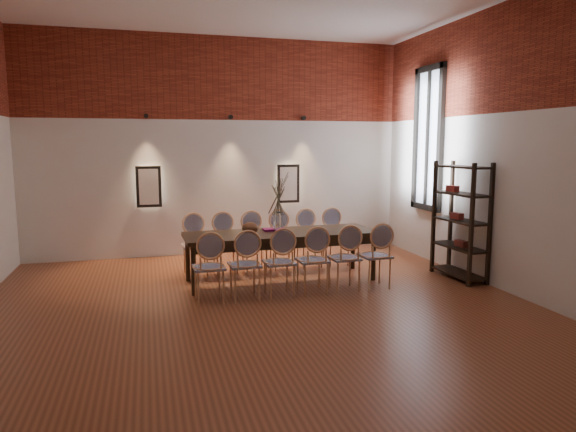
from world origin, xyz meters
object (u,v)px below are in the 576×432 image
object	(u,v)px
chair_near_d	(312,260)
chair_near_a	(209,267)
chair_near_b	(245,265)
chair_far_c	(254,242)
chair_far_b	(225,244)
chair_near_f	(375,256)
chair_far_d	(282,241)
dining_table	(281,256)
chair_far_e	(310,239)
chair_near_c	(279,262)
chair_far_f	(336,238)
chair_far_a	(195,246)
bowl	(250,228)
chair_near_e	(344,258)
vase	(278,222)
book	(272,230)
shelving_rack	(460,221)

from	to	relation	value
chair_near_d	chair_near_a	bearing A→B (deg)	180.00
chair_near_b	chair_far_c	size ratio (longest dim) A/B	1.00
chair_near_b	chair_far_b	xyz separation A→B (m)	(-0.04, 1.48, 0.00)
chair_near_d	chair_near_f	distance (m)	0.96
chair_near_a	chair_near_b	world-z (taller)	same
chair_near_b	chair_far_d	world-z (taller)	same
dining_table	chair_near_b	size ratio (longest dim) A/B	3.06
chair_far_b	chair_far_e	xyz separation A→B (m)	(1.44, 0.04, 0.00)
dining_table	chair_near_c	size ratio (longest dim) A/B	3.06
chair_near_f	chair_far_f	distance (m)	1.48
chair_far_a	bowl	world-z (taller)	chair_far_a
chair_near_a	chair_far_a	size ratio (longest dim) A/B	1.00
chair_near_d	chair_far_e	bearing A→B (deg)	72.11
chair_near_a	chair_far_c	world-z (taller)	same
dining_table	chair_far_f	size ratio (longest dim) A/B	3.06
chair_far_e	chair_near_e	bearing A→B (deg)	90.00
chair_near_d	chair_far_c	bearing A→B (deg)	107.89
chair_far_d	vase	bearing A→B (deg)	69.45
dining_table	chair_near_b	xyz separation A→B (m)	(-0.70, -0.76, 0.09)
dining_table	book	bearing A→B (deg)	118.01
vase	bowl	bearing A→B (deg)	-172.17
chair_near_c	shelving_rack	distance (m)	2.95
dining_table	chair_near_d	xyz separation A→B (m)	(0.26, -0.74, 0.09)
chair_far_c	vase	size ratio (longest dim) A/B	3.13
chair_near_e	chair_far_f	bearing A→B (deg)	72.11
chair_near_e	chair_far_c	size ratio (longest dim) A/B	1.00
shelving_rack	chair_near_a	bearing A→B (deg)	-179.62
chair_near_b	chair_far_f	bearing A→B (deg)	37.76
chair_far_a	chair_far_d	bearing A→B (deg)	180.00
chair_near_d	chair_near_f	size ratio (longest dim) A/B	1.00
chair_near_c	chair_near_b	bearing A→B (deg)	180.00
chair_near_d	chair_far_c	size ratio (longest dim) A/B	1.00
chair_far_d	chair_far_f	distance (m)	0.96
chair_near_d	chair_far_f	world-z (taller)	same
chair_near_a	book	bearing A→B (deg)	39.85
chair_near_c	vase	distance (m)	0.88
chair_far_f	chair_near_d	bearing A→B (deg)	57.16
chair_far_a	bowl	bearing A→B (deg)	131.98
chair_near_e	chair_far_f	distance (m)	1.56
chair_near_d	chair_far_f	bearing A→B (deg)	57.16
dining_table	chair_near_a	world-z (taller)	chair_near_a
chair_near_b	book	distance (m)	1.15
chair_near_b	chair_near_c	size ratio (longest dim) A/B	1.00
dining_table	chair_far_d	bearing A→B (deg)	72.11
chair_far_f	chair_far_d	bearing A→B (deg)	-0.00
vase	book	xyz separation A→B (m)	(-0.06, 0.18, -0.14)
chair_near_c	chair_far_e	world-z (taller)	same
book	chair_far_b	bearing A→B (deg)	139.33
chair_near_c	chair_near_d	world-z (taller)	same
chair_near_b	chair_far_c	xyz separation A→B (m)	(0.44, 1.49, 0.00)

